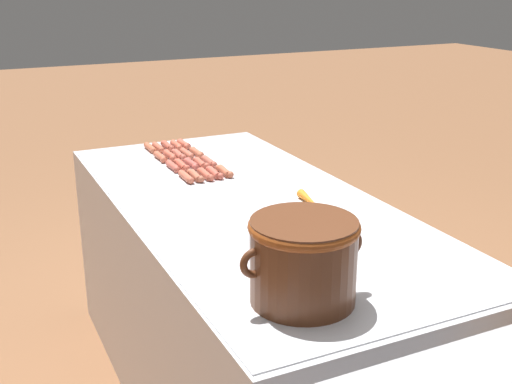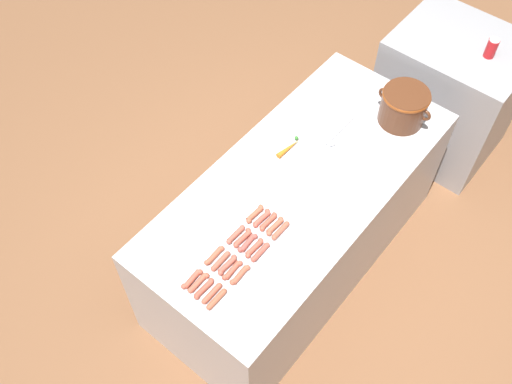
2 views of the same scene
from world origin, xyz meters
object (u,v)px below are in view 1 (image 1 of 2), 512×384
hot_dog_4 (177,145)px  hot_dog_5 (187,153)px  hot_dog_9 (179,155)px  hot_dog_8 (167,146)px  carrot (311,201)px  hot_dog_16 (150,148)px  hot_dog_13 (170,155)px  hot_dog_14 (182,165)px  hot_dog_3 (224,171)px  hot_dog_15 (195,176)px  hot_dog_7 (215,173)px  hot_dog_17 (160,157)px  bean_pot (303,256)px  hot_dog_2 (209,162)px  hot_dog_6 (201,163)px  hot_dog_0 (184,144)px  serving_spoon (306,233)px  hot_dog_10 (192,164)px  hot_dog_18 (173,166)px  hot_dog_12 (158,147)px  hot_dog_11 (205,174)px  hot_dog_1 (197,152)px

hot_dog_4 → hot_dog_5: (0.00, 0.15, 0.00)m
hot_dog_9 → hot_dog_8: bearing=-90.9°
carrot → hot_dog_16: bearing=-72.6°
hot_dog_13 → hot_dog_14: (0.00, 0.16, 0.00)m
hot_dog_3 → hot_dog_15: 0.13m
hot_dog_7 → hot_dog_17: bearing=-68.6°
hot_dog_4 → bean_pot: size_ratio=0.39×
hot_dog_2 → hot_dog_5: (0.04, -0.16, 0.00)m
carrot → hot_dog_6: bearing=-74.2°
hot_dog_0 → hot_dog_6: 0.33m
serving_spoon → hot_dog_13: bearing=-84.0°
hot_dog_6 → hot_dog_15: bearing=61.7°
hot_dog_0 → hot_dog_8: same height
hot_dog_0 → hot_dog_15: (0.12, 0.48, 0.00)m
hot_dog_7 → serving_spoon: 0.68m
hot_dog_10 → hot_dog_16: size_ratio=1.00×
hot_dog_13 → hot_dog_18: size_ratio=1.00×
hot_dog_4 → hot_dog_18: same height
hot_dog_10 → hot_dog_17: (0.08, -0.16, 0.00)m
hot_dog_5 → hot_dog_6: (-0.00, 0.17, 0.00)m
hot_dog_10 → bean_pot: 1.21m
hot_dog_0 → hot_dog_14: 0.34m
hot_dog_6 → bean_pot: size_ratio=0.39×
hot_dog_10 → hot_dog_12: bearing=-81.8°
hot_dog_2 → hot_dog_14: size_ratio=1.00×
hot_dog_0 → hot_dog_7: bearing=85.4°
hot_dog_14 → hot_dog_16: (0.04, -0.32, 0.00)m
hot_dog_7 → hot_dog_12: (0.08, -0.47, 0.00)m
hot_dog_11 → bean_pot: bearing=82.0°
hot_dog_10 → serving_spoon: bearing=94.5°
hot_dog_15 → hot_dog_12: bearing=-89.8°
hot_dog_1 → hot_dog_4: bearing=-76.5°
hot_dog_11 → serving_spoon: bearing=95.7°
hot_dog_4 → hot_dog_16: bearing=-3.9°
hot_dog_0 → hot_dog_4: 0.04m
hot_dog_6 → hot_dog_7: same height
hot_dog_3 → hot_dog_11: 0.08m
hot_dog_11 → hot_dog_12: bearing=-84.7°
hot_dog_7 → hot_dog_1: bearing=-97.4°
hot_dog_1 → hot_dog_18: (0.16, 0.16, 0.00)m
hot_dog_0 → hot_dog_13: same height
hot_dog_11 → hot_dog_15: 0.04m
hot_dog_9 → carrot: 0.81m
hot_dog_2 → hot_dog_17: same height
hot_dog_3 → hot_dog_7: bearing=2.4°
hot_dog_11 → hot_dog_8: bearing=-90.1°
hot_dog_1 → hot_dog_3: bearing=90.3°
carrot → hot_dog_10: bearing=-70.9°
hot_dog_0 → hot_dog_5: (0.04, 0.16, 0.00)m
hot_dog_0 → hot_dog_13: size_ratio=1.00×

